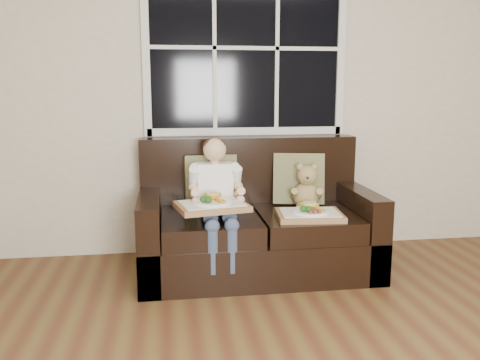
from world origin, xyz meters
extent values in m
cube|color=#BEB19E|center=(0.00, 2.50, 1.35)|extent=(4.50, 0.02, 2.70)
cube|color=black|center=(-0.19, 2.48, 1.65)|extent=(1.50, 0.02, 1.25)
cube|color=silver|center=(-0.19, 2.47, 0.99)|extent=(1.58, 0.04, 0.06)
cube|color=silver|center=(-0.97, 2.47, 1.65)|extent=(0.06, 0.04, 1.37)
cube|color=silver|center=(0.59, 2.47, 1.65)|extent=(0.06, 0.04, 1.37)
cube|color=silver|center=(-0.19, 2.47, 1.65)|extent=(1.50, 0.03, 0.03)
cube|color=black|center=(-0.19, 1.95, 0.15)|extent=(1.70, 0.90, 0.30)
cube|color=black|center=(-0.97, 1.95, 0.30)|extent=(0.15, 0.90, 0.60)
cube|color=black|center=(0.58, 1.95, 0.30)|extent=(0.15, 0.90, 0.60)
cube|color=black|center=(-0.19, 2.33, 0.63)|extent=(1.70, 0.18, 0.66)
cube|color=black|center=(-0.54, 1.87, 0.38)|extent=(0.68, 0.72, 0.15)
cube|color=black|center=(0.16, 1.87, 0.38)|extent=(0.68, 0.72, 0.15)
cube|color=olive|center=(-0.51, 2.17, 0.65)|extent=(0.40, 0.19, 0.40)
cube|color=olive|center=(0.17, 2.17, 0.65)|extent=(0.42, 0.26, 0.40)
cube|color=white|center=(-0.50, 2.00, 0.64)|extent=(0.25, 0.16, 0.35)
sphere|color=#D7AD83|center=(-0.50, 1.99, 0.91)|extent=(0.17, 0.17, 0.17)
ellipsoid|color=#3B1F13|center=(-0.50, 2.00, 0.93)|extent=(0.17, 0.17, 0.12)
cylinder|color=#374461|center=(-0.56, 1.80, 0.49)|extent=(0.10, 0.31, 0.10)
cylinder|color=#374461|center=(-0.43, 1.80, 0.49)|extent=(0.10, 0.31, 0.10)
cylinder|color=#374461|center=(-0.56, 1.54, 0.30)|extent=(0.09, 0.09, 0.29)
cylinder|color=#374461|center=(-0.43, 1.54, 0.30)|extent=(0.09, 0.09, 0.29)
cylinder|color=#D7AD83|center=(-0.65, 1.88, 0.67)|extent=(0.07, 0.31, 0.24)
cylinder|color=#D7AD83|center=(-0.35, 1.88, 0.67)|extent=(0.07, 0.31, 0.24)
ellipsoid|color=#9A8351|center=(0.19, 2.02, 0.54)|extent=(0.23, 0.21, 0.21)
sphere|color=#9A8351|center=(0.19, 2.01, 0.70)|extent=(0.18, 0.18, 0.15)
sphere|color=#9A8351|center=(0.14, 2.01, 0.76)|extent=(0.05, 0.05, 0.05)
sphere|color=#9A8351|center=(0.25, 2.01, 0.76)|extent=(0.05, 0.05, 0.05)
sphere|color=#9A8351|center=(0.19, 1.95, 0.69)|extent=(0.06, 0.06, 0.06)
sphere|color=black|center=(0.19, 1.93, 0.70)|extent=(0.02, 0.02, 0.02)
cylinder|color=#9A8351|center=(0.15, 1.91, 0.48)|extent=(0.08, 0.12, 0.06)
cylinder|color=#9A8351|center=(0.24, 1.91, 0.48)|extent=(0.08, 0.12, 0.06)
cube|color=#8D623F|center=(-0.55, 1.70, 0.56)|extent=(0.52, 0.43, 0.04)
cube|color=silver|center=(-0.55, 1.70, 0.59)|extent=(0.45, 0.37, 0.01)
cylinder|color=white|center=(-0.55, 1.68, 0.60)|extent=(0.26, 0.26, 0.02)
imported|color=orange|center=(-0.54, 1.73, 0.62)|extent=(0.13, 0.13, 0.04)
cylinder|color=#F3DB84|center=(-0.54, 1.73, 0.63)|extent=(0.10, 0.10, 0.02)
ellipsoid|color=#285A1C|center=(-0.61, 1.64, 0.63)|extent=(0.05, 0.05, 0.04)
ellipsoid|color=#285A1C|center=(-0.57, 1.62, 0.63)|extent=(0.05, 0.05, 0.04)
cylinder|color=orange|center=(-0.50, 1.64, 0.61)|extent=(0.05, 0.07, 0.02)
cube|color=#8D623F|center=(0.14, 1.73, 0.47)|extent=(0.48, 0.38, 0.04)
cube|color=silver|center=(0.14, 1.73, 0.49)|extent=(0.42, 0.32, 0.01)
cylinder|color=white|center=(0.14, 1.72, 0.50)|extent=(0.26, 0.26, 0.02)
imported|color=yellow|center=(0.15, 1.77, 0.53)|extent=(0.14, 0.14, 0.03)
cylinder|color=#F3DB84|center=(0.15, 1.77, 0.53)|extent=(0.10, 0.10, 0.02)
ellipsoid|color=#285A1C|center=(0.08, 1.67, 0.53)|extent=(0.05, 0.05, 0.04)
ellipsoid|color=#285A1C|center=(0.11, 1.66, 0.53)|extent=(0.05, 0.05, 0.04)
cylinder|color=orange|center=(0.19, 1.67, 0.52)|extent=(0.05, 0.07, 0.02)
cylinder|color=brown|center=(0.14, 1.65, 0.52)|extent=(0.03, 0.09, 0.02)
camera|label=1|loc=(-0.84, -1.60, 1.36)|focal=38.00mm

